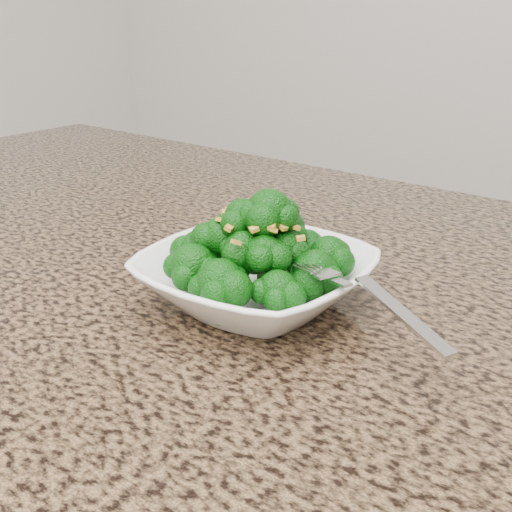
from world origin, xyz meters
The scene contains 5 objects.
granite_counter centered at (0.00, 0.30, 0.89)m, with size 1.64×1.04×0.03m, color brown.
bowl centered at (0.11, 0.33, 0.93)m, with size 0.21×0.21×0.05m, color white.
broccoli_pile centered at (0.11, 0.33, 0.99)m, with size 0.18×0.18×0.07m, color #094C08, non-canonical shape.
garlic_topping centered at (0.11, 0.33, 1.03)m, with size 0.11×0.11×0.01m, color gold, non-canonical shape.
fork centered at (0.21, 0.31, 0.96)m, with size 0.17×0.03×0.01m, color silver, non-canonical shape.
Camera 1 is at (0.45, -0.10, 1.17)m, focal length 45.00 mm.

